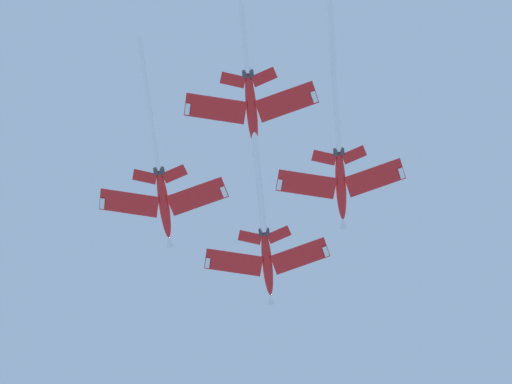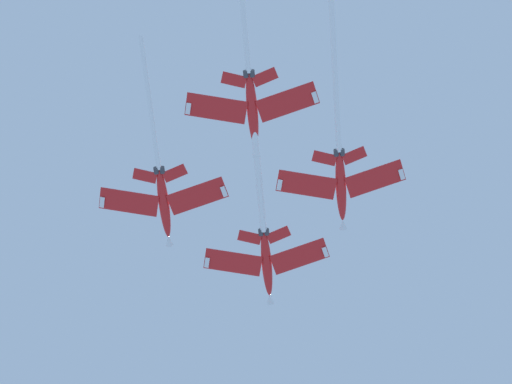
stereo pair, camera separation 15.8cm
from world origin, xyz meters
name	(u,v)px [view 1 (the left image)]	position (x,y,z in m)	size (l,w,h in m)	color
jet_lead	(264,234)	(-29.30, 11.92, 179.92)	(25.91, 25.16, 13.71)	red
jet_left_wing	(161,185)	(-32.51, -5.46, 176.46)	(25.67, 24.90, 13.86)	red
jet_right_wing	(339,154)	(-12.30, 13.15, 175.86)	(28.90, 27.85, 15.13)	red
jet_slot	(249,83)	(-11.98, -4.22, 170.74)	(26.43, 25.58, 13.85)	red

